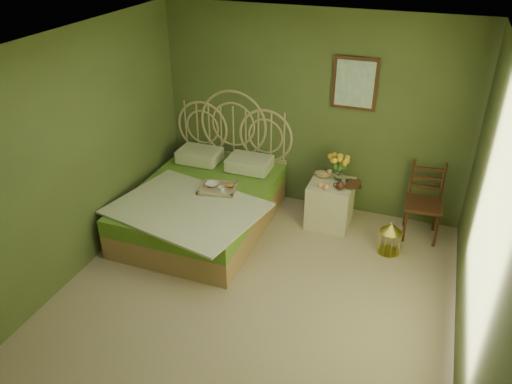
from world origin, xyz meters
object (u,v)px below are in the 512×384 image
at_px(bed, 204,202).
at_px(birdcage, 390,238).
at_px(nightstand, 331,198).
at_px(chair, 425,196).

xyz_separation_m(bed, birdcage, (2.32, 0.18, -0.13)).
distance_m(bed, nightstand, 1.62).
bearing_deg(birdcage, bed, -175.52).
bearing_deg(bed, chair, 15.76).
xyz_separation_m(bed, chair, (2.63, 0.74, 0.21)).
bearing_deg(bed, birdcage, 4.48).
bearing_deg(birdcage, chair, 60.98).
bearing_deg(chair, birdcage, -122.02).
bearing_deg(chair, bed, -167.24).
distance_m(nightstand, birdcage, 0.91).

